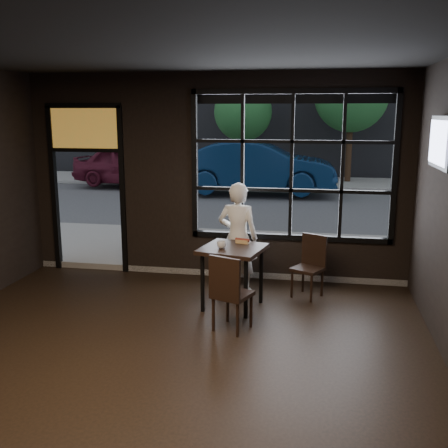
% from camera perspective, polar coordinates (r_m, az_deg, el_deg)
% --- Properties ---
extents(floor, '(6.00, 7.00, 0.02)m').
position_cam_1_polar(floor, '(5.41, -8.76, -16.90)').
color(floor, black).
rests_on(floor, ground).
extents(ceiling, '(6.00, 7.00, 0.02)m').
position_cam_1_polar(ceiling, '(4.78, -10.06, 19.26)').
color(ceiling, black).
rests_on(ceiling, ground).
extents(window_frame, '(3.06, 0.12, 2.28)m').
position_cam_1_polar(window_frame, '(8.01, 7.37, 6.26)').
color(window_frame, black).
rests_on(window_frame, ground).
extents(stained_transom, '(1.20, 0.06, 0.70)m').
position_cam_1_polar(stained_transom, '(8.78, -14.91, 10.07)').
color(stained_transom, orange).
rests_on(stained_transom, ground).
extents(street_asphalt, '(60.00, 41.00, 0.04)m').
position_cam_1_polar(street_asphalt, '(28.62, 7.11, 6.75)').
color(street_asphalt, '#545456').
rests_on(street_asphalt, ground).
extents(building_across, '(28.00, 12.00, 15.00)m').
position_cam_1_polar(building_across, '(27.94, 7.41, 22.10)').
color(building_across, '#5B5956').
rests_on(building_across, ground).
extents(cafe_table, '(0.93, 0.93, 0.85)m').
position_cam_1_polar(cafe_table, '(7.08, 0.93, -5.80)').
color(cafe_table, black).
rests_on(cafe_table, floor).
extents(chair_near, '(0.53, 0.53, 0.96)m').
position_cam_1_polar(chair_near, '(6.36, 0.93, -7.39)').
color(chair_near, black).
rests_on(chair_near, floor).
extents(chair_window, '(0.52, 0.52, 0.89)m').
position_cam_1_polar(chair_window, '(7.55, 9.09, -4.64)').
color(chair_window, black).
rests_on(chair_window, floor).
extents(man, '(0.63, 0.45, 1.62)m').
position_cam_1_polar(man, '(7.63, 1.51, -1.48)').
color(man, white).
rests_on(man, floor).
extents(hotdog, '(0.21, 0.13, 0.06)m').
position_cam_1_polar(hotdog, '(7.16, 2.02, -1.89)').
color(hotdog, tan).
rests_on(hotdog, cafe_table).
extents(cup, '(0.13, 0.13, 0.10)m').
position_cam_1_polar(cup, '(6.89, -0.25, -2.28)').
color(cup, silver).
rests_on(cup, cafe_table).
extents(tv, '(0.11, 0.98, 0.57)m').
position_cam_1_polar(tv, '(6.27, 22.68, 8.19)').
color(tv, black).
rests_on(tv, wall_right).
extents(navy_car, '(5.04, 1.93, 1.64)m').
position_cam_1_polar(navy_car, '(16.61, 3.54, 6.26)').
color(navy_car, '#092142').
rests_on(navy_car, street_asphalt).
extents(maroon_car, '(4.12, 1.97, 1.36)m').
position_cam_1_polar(maroon_car, '(18.51, -10.07, 6.26)').
color(maroon_car, '#4E1121').
rests_on(maroon_car, street_asphalt).
extents(tree_left, '(2.15, 2.15, 3.68)m').
position_cam_1_polar(tree_left, '(19.89, 2.08, 12.05)').
color(tree_left, '#332114').
rests_on(tree_left, street_asphalt).
extents(tree_right, '(2.64, 2.64, 4.51)m').
position_cam_1_polar(tree_right, '(19.78, 13.71, 13.43)').
color(tree_right, '#332114').
rests_on(tree_right, street_asphalt).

